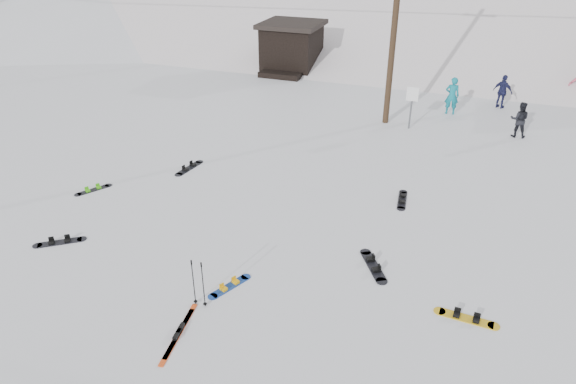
% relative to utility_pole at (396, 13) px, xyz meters
% --- Properties ---
extents(ground, '(200.00, 200.00, 0.00)m').
position_rel_utility_pole_xyz_m(ground, '(-2.00, -14.00, -4.68)').
color(ground, white).
rests_on(ground, ground).
extents(ski_slope, '(60.00, 85.24, 65.97)m').
position_rel_utility_pole_xyz_m(ski_slope, '(-2.00, 41.00, -16.68)').
color(ski_slope, white).
rests_on(ski_slope, ground).
extents(ridge_left, '(47.54, 95.03, 58.38)m').
position_rel_utility_pole_xyz_m(ridge_left, '(-38.00, 34.00, -15.68)').
color(ridge_left, white).
rests_on(ridge_left, ground).
extents(treeline_left, '(20.00, 64.00, 10.00)m').
position_rel_utility_pole_xyz_m(treeline_left, '(-36.00, 26.00, -4.68)').
color(treeline_left, black).
rests_on(treeline_left, ground).
extents(utility_pole, '(2.00, 0.26, 9.00)m').
position_rel_utility_pole_xyz_m(utility_pole, '(0.00, 0.00, 0.00)').
color(utility_pole, '#3A2819').
rests_on(utility_pole, ground).
extents(trail_sign, '(0.50, 0.09, 1.85)m').
position_rel_utility_pole_xyz_m(trail_sign, '(1.10, -0.42, -3.41)').
color(trail_sign, '#595B60').
rests_on(trail_sign, ground).
extents(lift_hut, '(3.40, 4.10, 2.75)m').
position_rel_utility_pole_xyz_m(lift_hut, '(-7.00, 6.94, -3.32)').
color(lift_hut, black).
rests_on(lift_hut, ground).
extents(hero_snowboard, '(0.68, 1.22, 0.09)m').
position_rel_utility_pole_xyz_m(hero_snowboard, '(-1.43, -12.86, -4.66)').
color(hero_snowboard, '#173E99').
rests_on(hero_snowboard, ground).
extents(hero_skis, '(0.40, 1.95, 0.10)m').
position_rel_utility_pole_xyz_m(hero_skis, '(-1.76, -14.72, -4.65)').
color(hero_skis, '#C64014').
rests_on(hero_skis, ground).
extents(ski_poles, '(0.35, 0.09, 1.26)m').
position_rel_utility_pole_xyz_m(ski_poles, '(-1.79, -13.70, -4.04)').
color(ski_poles, black).
rests_on(ski_poles, ground).
extents(board_scatter_a, '(1.21, 0.97, 0.10)m').
position_rel_utility_pole_xyz_m(board_scatter_a, '(-6.80, -12.77, -4.65)').
color(board_scatter_a, black).
rests_on(board_scatter_a, ground).
extents(board_scatter_b, '(0.45, 1.49, 0.11)m').
position_rel_utility_pole_xyz_m(board_scatter_b, '(-5.82, -7.24, -4.65)').
color(board_scatter_b, black).
rests_on(board_scatter_b, ground).
extents(board_scatter_c, '(0.77, 1.14, 0.09)m').
position_rel_utility_pole_xyz_m(board_scatter_c, '(-7.99, -9.85, -4.66)').
color(board_scatter_c, black).
rests_on(board_scatter_c, ground).
extents(board_scatter_d, '(0.96, 1.41, 0.11)m').
position_rel_utility_pole_xyz_m(board_scatter_d, '(1.75, -10.79, -4.65)').
color(board_scatter_d, black).
rests_on(board_scatter_d, ground).
extents(board_scatter_e, '(1.47, 0.36, 0.10)m').
position_rel_utility_pole_xyz_m(board_scatter_e, '(4.17, -12.02, -4.65)').
color(board_scatter_e, yellow).
rests_on(board_scatter_e, ground).
extents(board_scatter_f, '(0.38, 1.42, 0.10)m').
position_rel_utility_pole_xyz_m(board_scatter_f, '(1.88, -6.93, -4.66)').
color(board_scatter_f, black).
rests_on(board_scatter_f, ground).
extents(skier_teal, '(0.68, 0.49, 1.73)m').
position_rel_utility_pole_xyz_m(skier_teal, '(2.59, 2.17, -3.82)').
color(skier_teal, '#0D7384').
rests_on(skier_teal, ground).
extents(skier_dark, '(0.73, 0.57, 1.49)m').
position_rel_utility_pole_xyz_m(skier_dark, '(5.45, 0.23, -3.94)').
color(skier_dark, black).
rests_on(skier_dark, ground).
extents(skier_navy, '(1.01, 0.74, 1.59)m').
position_rel_utility_pole_xyz_m(skier_navy, '(4.78, 3.87, -3.89)').
color(skier_navy, '#1B1E45').
rests_on(skier_navy, ground).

